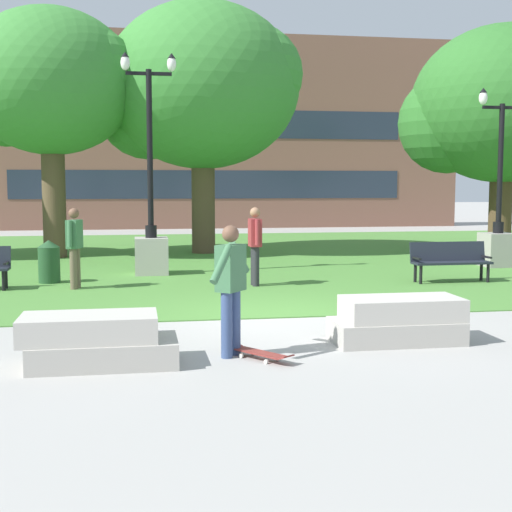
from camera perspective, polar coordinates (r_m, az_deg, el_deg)
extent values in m
plane|color=#A3A09B|center=(11.92, 1.68, -5.02)|extent=(140.00, 140.00, 0.00)
cube|color=#4C8438|center=(21.72, -3.49, -0.09)|extent=(40.00, 20.00, 0.02)
cube|color=#B2ADA3|center=(9.08, -12.05, -7.57)|extent=(1.80, 0.90, 0.32)
cube|color=#BBB6AB|center=(9.02, -13.21, -5.60)|extent=(1.66, 0.83, 0.32)
cube|color=#B2ADA3|center=(10.34, 11.11, -5.91)|extent=(1.80, 0.90, 0.32)
cube|color=#BBB6AB|center=(10.31, 11.59, -4.14)|extent=(1.66, 0.83, 0.32)
cylinder|color=#384C7A|center=(9.37, -1.70, -5.33)|extent=(0.15, 0.15, 0.86)
cylinder|color=#384C7A|center=(9.21, -2.36, -5.54)|extent=(0.15, 0.15, 0.86)
cube|color=#3D7047|center=(9.18, -2.04, -0.96)|extent=(0.44, 0.46, 0.60)
cylinder|color=#3D7047|center=(9.57, -1.37, -0.10)|extent=(0.36, 0.41, 0.48)
cylinder|color=#3D7047|center=(8.76, -2.78, -0.65)|extent=(0.36, 0.41, 0.48)
sphere|color=brown|center=(9.14, -2.05, 1.78)|extent=(0.22, 0.22, 0.22)
cube|color=maroon|center=(9.19, 0.28, -7.74)|extent=(0.64, 0.76, 0.02)
cube|color=maroon|center=(8.89, 2.40, -8.08)|extent=(0.23, 0.22, 0.06)
cube|color=maroon|center=(9.50, -1.71, -7.18)|extent=(0.23, 0.22, 0.06)
cylinder|color=silver|center=(9.14, 1.77, -8.20)|extent=(0.06, 0.06, 0.06)
cylinder|color=silver|center=(8.98, 0.82, -8.45)|extent=(0.06, 0.06, 0.06)
cylinder|color=silver|center=(9.43, -0.24, -7.76)|extent=(0.06, 0.06, 0.06)
cylinder|color=silver|center=(9.28, -1.19, -7.98)|extent=(0.06, 0.06, 0.06)
cube|color=black|center=(15.83, -19.36, -0.54)|extent=(0.07, 0.40, 0.04)
cylinder|color=black|center=(15.72, -19.55, -1.89)|extent=(0.07, 0.07, 0.41)
cylinder|color=black|center=(16.03, -19.37, -1.74)|extent=(0.07, 0.07, 0.41)
cube|color=#1E232D|center=(16.66, 15.40, -0.54)|extent=(1.80, 0.44, 0.05)
cube|color=#1E232D|center=(16.86, 15.06, 0.33)|extent=(1.80, 0.13, 0.46)
cube|color=black|center=(16.31, 12.73, -0.18)|extent=(0.06, 0.40, 0.04)
cube|color=black|center=(17.01, 17.98, -0.08)|extent=(0.06, 0.40, 0.04)
cylinder|color=black|center=(16.22, 13.05, -1.47)|extent=(0.07, 0.07, 0.41)
cylinder|color=black|center=(16.89, 18.07, -1.32)|extent=(0.07, 0.07, 0.41)
cylinder|color=black|center=(16.51, 12.62, -1.33)|extent=(0.07, 0.07, 0.41)
cylinder|color=black|center=(17.18, 17.58, -1.19)|extent=(0.07, 0.07, 0.41)
cube|color=#ADA89E|center=(17.71, -8.37, 0.01)|extent=(0.80, 0.80, 0.90)
cylinder|color=black|center=(17.66, -8.40, 1.95)|extent=(0.28, 0.28, 0.30)
cylinder|color=black|center=(17.63, -8.49, 8.04)|extent=(0.14, 0.14, 4.05)
cube|color=black|center=(17.81, -8.58, 14.23)|extent=(1.10, 0.08, 0.08)
ellipsoid|color=white|center=(17.85, -10.42, 14.97)|extent=(0.22, 0.22, 0.36)
cone|color=black|center=(17.88, -10.43, 15.59)|extent=(0.20, 0.20, 0.13)
ellipsoid|color=white|center=(17.87, -6.77, 15.01)|extent=(0.22, 0.22, 0.36)
cone|color=black|center=(17.90, -6.78, 15.63)|extent=(0.20, 0.20, 0.13)
cube|color=gray|center=(20.23, 18.75, 0.48)|extent=(0.80, 0.80, 0.90)
cylinder|color=black|center=(20.19, 18.81, 2.18)|extent=(0.28, 0.28, 0.30)
cylinder|color=black|center=(20.16, 18.95, 6.60)|extent=(0.14, 0.14, 3.42)
cube|color=black|center=(20.25, 19.10, 11.16)|extent=(1.10, 0.08, 0.08)
ellipsoid|color=white|center=(20.02, 17.72, 11.96)|extent=(0.22, 0.22, 0.36)
cone|color=black|center=(20.04, 17.73, 12.52)|extent=(0.20, 0.20, 0.13)
cylinder|color=brown|center=(22.94, -4.24, 4.75)|extent=(0.75, 0.75, 3.60)
ellipsoid|color=#387F33|center=(23.15, -4.31, 13.42)|extent=(6.13, 6.13, 5.21)
sphere|color=#387F33|center=(23.59, -8.61, 11.73)|extent=(3.37, 3.37, 3.37)
sphere|color=#387F33|center=(22.78, -0.20, 14.34)|extent=(3.07, 3.07, 3.07)
cylinder|color=#4C3823|center=(24.41, 18.97, 3.96)|extent=(0.73, 0.73, 3.13)
ellipsoid|color=#2D6B28|center=(24.53, 19.22, 11.40)|extent=(5.86, 5.86, 4.98)
sphere|color=#2D6B28|center=(24.28, 15.11, 10.19)|extent=(3.22, 3.22, 3.22)
cylinder|color=brown|center=(22.32, -15.86, 4.81)|extent=(0.69, 0.69, 3.83)
ellipsoid|color=#387F33|center=(22.52, -16.10, 13.26)|extent=(5.07, 5.07, 4.31)
sphere|color=#387F33|center=(23.15, -19.43, 11.68)|extent=(2.79, 2.79, 2.79)
sphere|color=#387F33|center=(21.95, -12.88, 14.21)|extent=(2.54, 2.54, 2.54)
cylinder|color=#234C28|center=(16.67, -16.22, -0.69)|extent=(0.48, 0.48, 0.80)
cone|color=#234C28|center=(16.62, -16.26, 0.95)|extent=(0.49, 0.49, 0.16)
cylinder|color=brown|center=(15.48, -14.40, -1.02)|extent=(0.15, 0.15, 0.86)
cylinder|color=brown|center=(15.66, -14.14, -0.93)|extent=(0.15, 0.15, 0.86)
cube|color=#3D7047|center=(15.50, -14.33, 1.71)|extent=(0.34, 0.45, 0.60)
cylinder|color=#3D7047|center=(15.27, -14.68, 1.73)|extent=(0.13, 0.15, 0.56)
cylinder|color=#3D7047|center=(15.73, -14.00, 1.86)|extent=(0.13, 0.15, 0.56)
sphere|color=brown|center=(15.48, -14.37, 3.33)|extent=(0.22, 0.22, 0.22)
cylinder|color=#28282D|center=(15.64, -0.15, -0.76)|extent=(0.15, 0.15, 0.86)
cylinder|color=#28282D|center=(15.44, -0.01, -0.85)|extent=(0.15, 0.15, 0.86)
cube|color=maroon|center=(15.48, -0.08, 1.88)|extent=(0.25, 0.41, 0.60)
cylinder|color=maroon|center=(15.73, -0.26, 2.03)|extent=(0.10, 0.11, 0.55)
cylinder|color=maroon|center=(15.22, 0.10, 1.90)|extent=(0.10, 0.11, 0.55)
sphere|color=#9E7051|center=(15.45, -0.08, 3.51)|extent=(0.22, 0.22, 0.22)
cube|color=brown|center=(36.27, -3.73, 9.89)|extent=(25.93, 1.00, 9.65)
cube|color=#232D3D|center=(35.67, -3.62, 5.73)|extent=(19.45, 0.03, 1.40)
cube|color=#232D3D|center=(35.79, -3.65, 10.54)|extent=(19.45, 0.03, 1.40)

